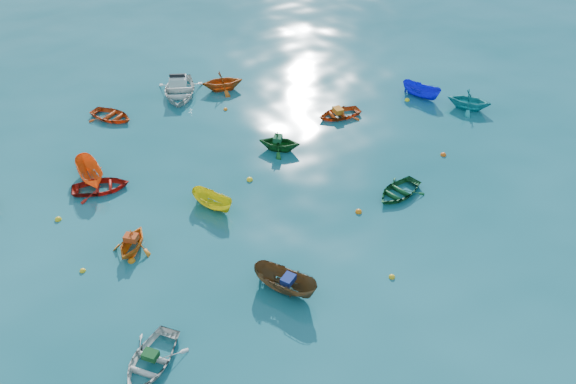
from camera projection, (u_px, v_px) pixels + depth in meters
ground at (335, 251)px, 28.76m from camera, size 160.00×160.00×0.00m
dinghy_white_near at (151, 364)px, 23.40m from camera, size 4.14×4.06×0.70m
sampan_brown_mid at (285, 290)px, 26.63m from camera, size 2.80×3.53×1.30m
dinghy_orange_w at (133, 250)px, 28.80m from camera, size 3.18×3.22×1.28m
sampan_yellow_mid at (213, 207)px, 31.51m from camera, size 2.17×2.97×1.08m
dinghy_green_e at (398, 194)px, 32.44m from camera, size 3.62×2.97×0.65m
dinghy_cyan_se at (467, 109)px, 40.25m from camera, size 3.92×3.98×1.59m
dinghy_red_nw at (102, 190)px, 32.77m from camera, size 3.74×3.09×0.68m
sampan_orange_n at (93, 181)px, 33.47m from camera, size 1.36×3.42×1.31m
dinghy_green_n at (279, 150)px, 36.07m from camera, size 3.48×3.43×1.39m
dinghy_red_ne at (339, 116)px, 39.40m from camera, size 3.31×2.52×0.64m
sampan_blue_far at (420, 97)px, 41.63m from camera, size 2.23×3.26×1.18m
dinghy_red_far at (112, 119)px, 39.17m from camera, size 3.72×3.95×0.67m
dinghy_orange_far at (223, 90)px, 42.52m from camera, size 3.59×3.30×1.59m
motorboat_white at (180, 95)px, 41.90m from camera, size 5.08×5.76×1.59m
tarp_green_a at (150, 355)px, 23.17m from camera, size 0.77×0.78×0.30m
tarp_blue_a at (288, 280)px, 26.07m from camera, size 0.85×0.79×0.33m
tarp_orange_a at (131, 238)px, 28.34m from camera, size 0.84×0.82×0.33m
tarp_green_b at (278, 138)px, 35.56m from camera, size 0.82×0.85×0.33m
tarp_orange_b at (338, 110)px, 39.06m from camera, size 0.63×0.79×0.36m
buoy_ye_a at (392, 277)px, 27.29m from camera, size 0.32×0.32×0.32m
buoy_or_b at (359, 212)px, 31.17m from camera, size 0.38×0.38×0.38m
buoy_ye_b at (83, 271)px, 27.62m from camera, size 0.30×0.30×0.30m
buoy_or_c at (132, 261)px, 28.16m from camera, size 0.38×0.38×0.38m
buoy_ye_c at (250, 180)px, 33.51m from camera, size 0.38×0.38×0.38m
buoy_or_d at (443, 155)px, 35.59m from camera, size 0.37×0.37×0.37m
buoy_ye_d at (58, 220)px, 30.66m from camera, size 0.37×0.37×0.37m
buoy_or_e at (225, 110)px, 40.14m from camera, size 0.30×0.30×0.30m
buoy_ye_e at (407, 100)px, 41.22m from camera, size 0.36×0.36×0.36m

